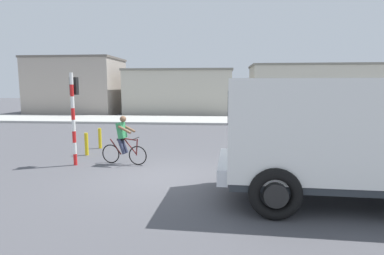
% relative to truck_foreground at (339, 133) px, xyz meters
% --- Properties ---
extents(ground_plane, '(120.00, 120.00, 0.00)m').
position_rel_truck_foreground_xyz_m(ground_plane, '(-4.58, 1.57, -1.67)').
color(ground_plane, '#4C4C51').
extents(sidewalk_far, '(80.00, 5.00, 0.16)m').
position_rel_truck_foreground_xyz_m(sidewalk_far, '(-4.58, 16.92, -1.59)').
color(sidewalk_far, '#ADADA8').
rests_on(sidewalk_far, ground).
extents(truck_foreground, '(5.51, 3.01, 2.90)m').
position_rel_truck_foreground_xyz_m(truck_foreground, '(0.00, 0.00, 0.00)').
color(truck_foreground, white).
rests_on(truck_foreground, ground).
extents(cyclist, '(1.71, 0.55, 1.72)m').
position_rel_truck_foreground_xyz_m(cyclist, '(-6.16, 3.04, -0.80)').
color(cyclist, black).
rests_on(cyclist, ground).
extents(traffic_light_pole, '(0.24, 0.43, 3.20)m').
position_rel_truck_foreground_xyz_m(traffic_light_pole, '(-7.80, 2.81, 0.40)').
color(traffic_light_pole, red).
rests_on(traffic_light_pole, ground).
extents(car_red_near, '(4.18, 2.25, 1.60)m').
position_rel_truck_foreground_xyz_m(car_red_near, '(0.89, 12.01, -0.85)').
color(car_red_near, '#B7B7BC').
rests_on(car_red_near, ground).
extents(car_white_mid, '(4.29, 2.59, 1.60)m').
position_rel_truck_foreground_xyz_m(car_white_mid, '(4.37, 9.22, -0.85)').
color(car_white_mid, '#B7B7BC').
rests_on(car_white_mid, ground).
extents(bollard_near, '(0.14, 0.14, 0.90)m').
position_rel_truck_foreground_xyz_m(bollard_near, '(-8.07, 4.29, -1.22)').
color(bollard_near, gold).
rests_on(bollard_near, ground).
extents(bollard_far, '(0.14, 0.14, 0.90)m').
position_rel_truck_foreground_xyz_m(bollard_far, '(-8.07, 5.69, -1.22)').
color(bollard_far, gold).
rests_on(bollard_far, ground).
extents(building_corner_left, '(8.63, 5.94, 5.57)m').
position_rel_truck_foreground_xyz_m(building_corner_left, '(-17.24, 23.01, 1.12)').
color(building_corner_left, '#9E9389').
rests_on(building_corner_left, ground).
extents(building_mid_block, '(10.30, 6.22, 4.36)m').
position_rel_truck_foreground_xyz_m(building_mid_block, '(-6.79, 23.51, 0.52)').
color(building_mid_block, '#B2AD9E').
rests_on(building_mid_block, ground).
extents(building_corner_right, '(11.60, 5.46, 4.80)m').
position_rel_truck_foreground_xyz_m(building_corner_right, '(5.98, 23.78, 0.74)').
color(building_corner_right, '#B2AD9E').
rests_on(building_corner_right, ground).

